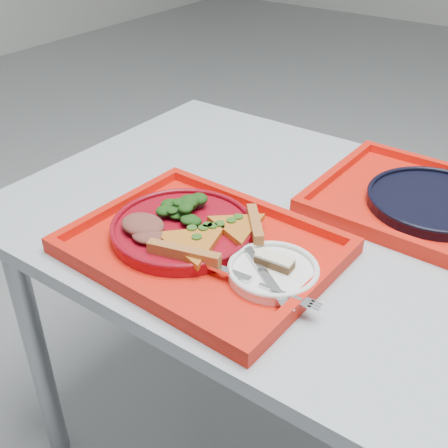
% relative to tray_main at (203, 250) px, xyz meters
% --- Properties ---
extents(table, '(1.60, 0.80, 0.75)m').
position_rel_tray_main_xyz_m(table, '(0.31, 0.20, -0.08)').
color(table, '#98A0AB').
rests_on(table, ground).
extents(tray_main, '(0.46, 0.37, 0.01)m').
position_rel_tray_main_xyz_m(tray_main, '(0.00, 0.00, 0.00)').
color(tray_main, red).
rests_on(tray_main, table).
extents(tray_far, '(0.46, 0.36, 0.01)m').
position_rel_tray_main_xyz_m(tray_far, '(0.29, 0.38, 0.00)').
color(tray_far, red).
rests_on(tray_far, table).
extents(dinner_plate, '(0.26, 0.26, 0.02)m').
position_rel_tray_main_xyz_m(dinner_plate, '(-0.05, 0.01, 0.02)').
color(dinner_plate, maroon).
rests_on(dinner_plate, tray_main).
extents(side_plate, '(0.15, 0.15, 0.01)m').
position_rel_tray_main_xyz_m(side_plate, '(0.14, 0.00, 0.01)').
color(side_plate, white).
rests_on(side_plate, tray_main).
extents(navy_plate, '(0.26, 0.26, 0.02)m').
position_rel_tray_main_xyz_m(navy_plate, '(0.29, 0.38, 0.01)').
color(navy_plate, black).
rests_on(navy_plate, tray_far).
extents(pizza_slice_a, '(0.16, 0.17, 0.02)m').
position_rel_tray_main_xyz_m(pizza_slice_a, '(-0.00, -0.03, 0.03)').
color(pizza_slice_a, gold).
rests_on(pizza_slice_a, dinner_plate).
extents(pizza_slice_b, '(0.16, 0.16, 0.02)m').
position_rel_tray_main_xyz_m(pizza_slice_b, '(0.03, 0.06, 0.03)').
color(pizza_slice_b, gold).
rests_on(pizza_slice_b, dinner_plate).
extents(salad_heap, '(0.09, 0.08, 0.04)m').
position_rel_tray_main_xyz_m(salad_heap, '(-0.08, 0.05, 0.05)').
color(salad_heap, black).
rests_on(salad_heap, dinner_plate).
extents(meat_portion, '(0.08, 0.07, 0.03)m').
position_rel_tray_main_xyz_m(meat_portion, '(-0.10, -0.04, 0.04)').
color(meat_portion, brown).
rests_on(meat_portion, dinner_plate).
extents(dessert_bar, '(0.07, 0.03, 0.02)m').
position_rel_tray_main_xyz_m(dessert_bar, '(0.14, 0.01, 0.03)').
color(dessert_bar, '#473017').
rests_on(dessert_bar, side_plate).
extents(knife, '(0.16, 0.12, 0.01)m').
position_rel_tray_main_xyz_m(knife, '(0.14, -0.02, 0.02)').
color(knife, silver).
rests_on(knife, side_plate).
extents(fork, '(0.19, 0.03, 0.01)m').
position_rel_tray_main_xyz_m(fork, '(0.15, -0.05, 0.02)').
color(fork, silver).
rests_on(fork, side_plate).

